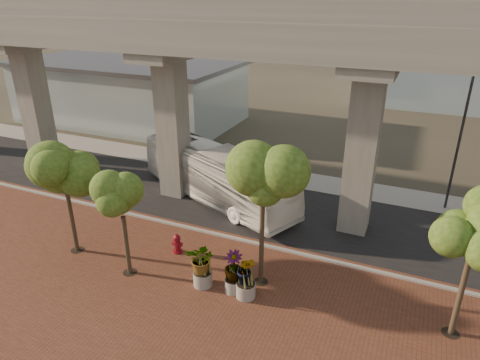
% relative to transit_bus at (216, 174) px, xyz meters
% --- Properties ---
extents(ground, '(160.00, 160.00, 0.00)m').
position_rel_transit_bus_xyz_m(ground, '(3.06, -2.28, -1.77)').
color(ground, '#363227').
rests_on(ground, ground).
extents(brick_plaza, '(70.00, 13.00, 0.06)m').
position_rel_transit_bus_xyz_m(brick_plaza, '(3.06, -10.28, -1.74)').
color(brick_plaza, brown).
rests_on(brick_plaza, ground).
extents(asphalt_road, '(90.00, 8.00, 0.04)m').
position_rel_transit_bus_xyz_m(asphalt_road, '(3.06, -0.28, -1.75)').
color(asphalt_road, black).
rests_on(asphalt_road, ground).
extents(curb_strip, '(70.00, 0.25, 0.16)m').
position_rel_transit_bus_xyz_m(curb_strip, '(3.06, -4.28, -1.69)').
color(curb_strip, '#9D9992').
rests_on(curb_strip, ground).
extents(far_sidewalk, '(90.00, 3.00, 0.06)m').
position_rel_transit_bus_xyz_m(far_sidewalk, '(3.06, 5.22, -1.74)').
color(far_sidewalk, '#9D9992').
rests_on(far_sidewalk, ground).
extents(transit_viaduct, '(72.00, 5.60, 12.40)m').
position_rel_transit_bus_xyz_m(transit_viaduct, '(3.06, -0.28, 5.51)').
color(transit_viaduct, gray).
rests_on(transit_viaduct, ground).
extents(station_pavilion, '(23.00, 13.00, 6.30)m').
position_rel_transit_bus_xyz_m(station_pavilion, '(-16.94, 13.72, 1.44)').
color(station_pavilion, '#ADC3C6').
rests_on(station_pavilion, ground).
extents(transit_bus, '(12.82, 8.01, 3.55)m').
position_rel_transit_bus_xyz_m(transit_bus, '(0.00, 0.00, 0.00)').
color(transit_bus, white).
rests_on(transit_bus, ground).
extents(fire_hydrant, '(0.55, 0.49, 1.10)m').
position_rel_transit_bus_xyz_m(fire_hydrant, '(1.01, -6.67, -1.19)').
color(fire_hydrant, maroon).
rests_on(fire_hydrant, ground).
extents(planter_front, '(2.00, 2.00, 2.20)m').
position_rel_transit_bus_xyz_m(planter_front, '(3.56, -8.58, -0.38)').
color(planter_front, gray).
rests_on(planter_front, ground).
extents(planter_right, '(1.97, 1.97, 2.11)m').
position_rel_transit_bus_xyz_m(planter_right, '(5.06, -8.42, -0.44)').
color(planter_right, '#A8A398').
rests_on(planter_right, ground).
extents(planter_left, '(1.97, 1.97, 2.17)m').
position_rel_transit_bus_xyz_m(planter_left, '(5.73, -8.54, -0.40)').
color(planter_left, gray).
rests_on(planter_left, ground).
extents(street_tree_far_west, '(3.65, 3.65, 6.56)m').
position_rel_transit_bus_xyz_m(street_tree_far_west, '(-4.01, -8.68, 3.16)').
color(street_tree_far_west, '#4C3D2B').
rests_on(street_tree_far_west, ground).
extents(street_tree_near_west, '(3.09, 3.09, 5.44)m').
position_rel_transit_bus_xyz_m(street_tree_near_west, '(-0.21, -9.18, 2.30)').
color(street_tree_near_west, '#4C3D2B').
rests_on(street_tree_near_west, ground).
extents(street_tree_near_east, '(3.78, 3.78, 7.10)m').
position_rel_transit_bus_xyz_m(street_tree_near_east, '(5.97, -7.28, 3.64)').
color(street_tree_near_east, '#4C3D2B').
rests_on(street_tree_near_east, ground).
extents(street_tree_far_east, '(3.60, 3.60, 6.29)m').
position_rel_transit_bus_xyz_m(street_tree_far_east, '(14.24, -7.32, 2.91)').
color(street_tree_far_east, '#4C3D2B').
rests_on(street_tree_far_east, ground).
extents(streetlamp_west, '(0.45, 1.33, 9.17)m').
position_rel_transit_bus_xyz_m(streetlamp_west, '(-7.16, 4.36, 3.57)').
color(streetlamp_west, '#2C2B30').
rests_on(streetlamp_west, ground).
extents(streetlamp_east, '(0.45, 1.33, 9.18)m').
position_rel_transit_bus_xyz_m(streetlamp_east, '(14.03, 4.53, 3.58)').
color(streetlamp_east, '#2E2E33').
rests_on(streetlamp_east, ground).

